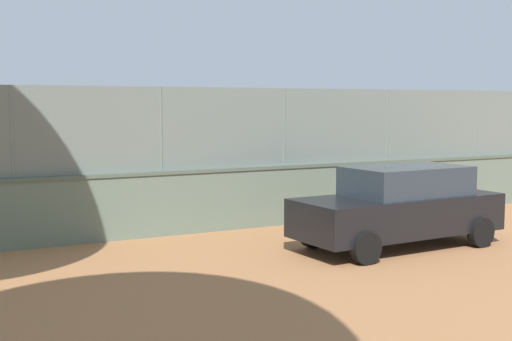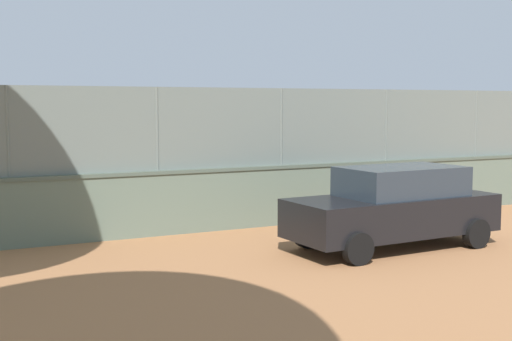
{
  "view_description": "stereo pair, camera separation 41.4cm",
  "coord_description": "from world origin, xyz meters",
  "px_view_note": "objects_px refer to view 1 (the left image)",
  "views": [
    {
      "loc": [
        10.68,
        23.46,
        2.99
      ],
      "look_at": [
        1.05,
        6.23,
        1.04
      ],
      "focal_mm": 47.43,
      "sensor_mm": 36.0,
      "label": 1
    },
    {
      "loc": [
        10.31,
        23.66,
        2.99
      ],
      "look_at": [
        1.05,
        6.23,
        1.04
      ],
      "focal_mm": 47.43,
      "sensor_mm": 36.0,
      "label": 2
    }
  ],
  "objects_px": {
    "spare_ball_by_wall": "(111,224)",
    "player_baseline_waiting": "(158,176)",
    "sports_ball": "(309,157)",
    "parked_car_black": "(400,206)",
    "player_crossing_court": "(275,167)"
  },
  "relations": [
    {
      "from": "player_baseline_waiting",
      "to": "parked_car_black",
      "type": "bearing_deg",
      "value": 109.69
    },
    {
      "from": "player_crossing_court",
      "to": "spare_ball_by_wall",
      "type": "xyz_separation_m",
      "value": [
        7.03,
        4.05,
        -0.75
      ]
    },
    {
      "from": "player_baseline_waiting",
      "to": "parked_car_black",
      "type": "distance_m",
      "value": 7.66
    },
    {
      "from": "sports_ball",
      "to": "spare_ball_by_wall",
      "type": "height_order",
      "value": "sports_ball"
    },
    {
      "from": "player_crossing_court",
      "to": "player_baseline_waiting",
      "type": "relative_size",
      "value": 0.88
    },
    {
      "from": "spare_ball_by_wall",
      "to": "parked_car_black",
      "type": "distance_m",
      "value": 6.9
    },
    {
      "from": "sports_ball",
      "to": "parked_car_black",
      "type": "distance_m",
      "value": 7.12
    },
    {
      "from": "sports_ball",
      "to": "parked_car_black",
      "type": "bearing_deg",
      "value": 71.82
    },
    {
      "from": "player_baseline_waiting",
      "to": "spare_ball_by_wall",
      "type": "height_order",
      "value": "player_baseline_waiting"
    },
    {
      "from": "player_crossing_court",
      "to": "parked_car_black",
      "type": "relative_size",
      "value": 0.32
    },
    {
      "from": "player_baseline_waiting",
      "to": "sports_ball",
      "type": "xyz_separation_m",
      "value": [
        -4.8,
        0.47,
        0.37
      ]
    },
    {
      "from": "player_crossing_court",
      "to": "player_baseline_waiting",
      "type": "xyz_separation_m",
      "value": [
        4.98,
        1.89,
        0.13
      ]
    },
    {
      "from": "spare_ball_by_wall",
      "to": "player_baseline_waiting",
      "type": "bearing_deg",
      "value": -133.49
    },
    {
      "from": "player_baseline_waiting",
      "to": "sports_ball",
      "type": "relative_size",
      "value": 10.27
    },
    {
      "from": "player_crossing_court",
      "to": "player_baseline_waiting",
      "type": "distance_m",
      "value": 5.33
    }
  ]
}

